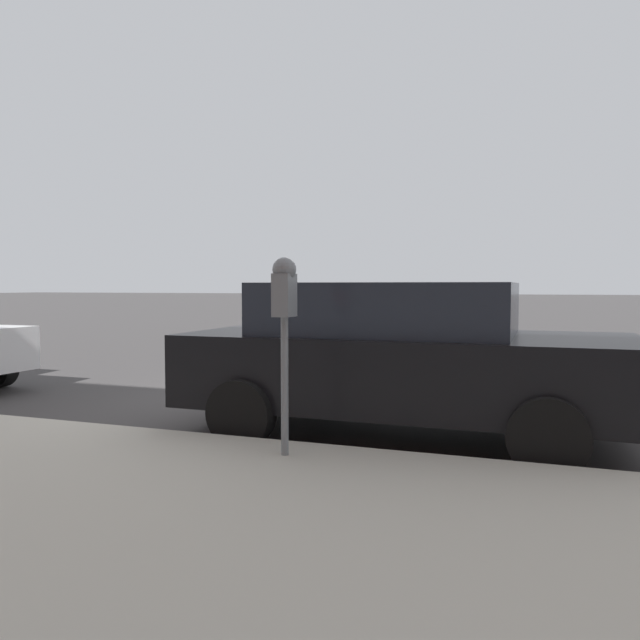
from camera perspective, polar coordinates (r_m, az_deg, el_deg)
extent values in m
plane|color=#3D3A3A|center=(7.87, -2.31, -7.92)|extent=(220.00, 220.00, 0.00)
cylinder|color=gray|center=(4.98, -3.25, -6.06)|extent=(0.06, 0.06, 1.10)
cube|color=gray|center=(4.92, -3.28, 2.28)|extent=(0.20, 0.14, 0.34)
sphere|color=gray|center=(4.92, -3.28, 4.65)|extent=(0.19, 0.19, 0.19)
cube|color=#B21919|center=(5.02, -2.80, 1.81)|extent=(0.01, 0.11, 0.12)
cube|color=black|center=(5.01, -2.81, 3.17)|extent=(0.01, 0.10, 0.08)
cube|color=black|center=(6.31, 7.79, -4.48)|extent=(1.91, 4.35, 0.71)
cube|color=#232833|center=(6.30, 6.28, 1.08)|extent=(1.68, 2.44, 0.51)
cylinder|color=black|center=(7.16, 20.07, -6.60)|extent=(0.22, 0.64, 0.64)
cylinder|color=black|center=(5.30, 20.14, -10.00)|extent=(0.22, 0.64, 0.64)
cylinder|color=black|center=(7.64, -0.70, -5.81)|extent=(0.22, 0.64, 0.64)
cylinder|color=black|center=(5.93, -7.22, -8.45)|extent=(0.22, 0.64, 0.64)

